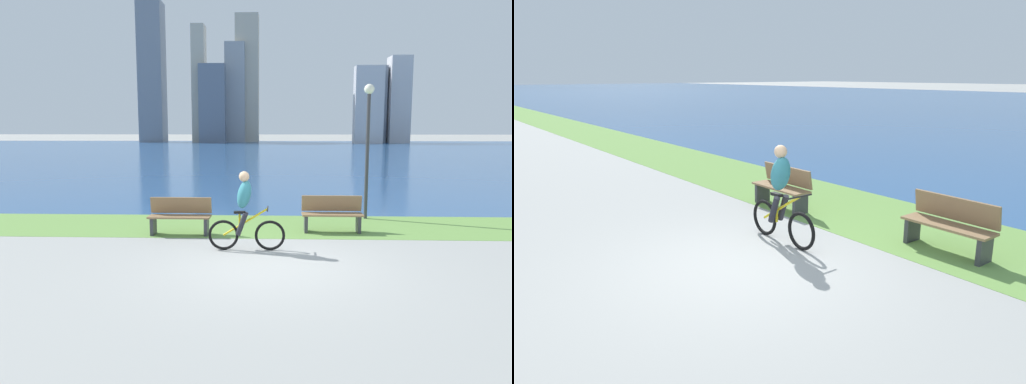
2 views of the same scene
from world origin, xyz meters
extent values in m
plane|color=#9E9E99|center=(0.00, 0.00, 0.00)|extent=(300.00, 300.00, 0.00)
cube|color=#6B9947|center=(0.00, 3.58, 0.00)|extent=(120.00, 2.91, 0.01)
torus|color=black|center=(0.00, 1.10, 0.32)|extent=(0.65, 0.06, 0.65)
torus|color=black|center=(-0.99, 1.10, 0.32)|extent=(0.65, 0.06, 0.65)
cylinder|color=gold|center=(-0.52, 1.10, 0.61)|extent=(0.96, 0.04, 0.61)
cylinder|color=gold|center=(-0.64, 1.10, 0.56)|extent=(0.04, 0.04, 0.47)
cube|color=black|center=(-0.64, 1.10, 0.82)|extent=(0.24, 0.10, 0.05)
cylinder|color=black|center=(-0.05, 1.10, 0.90)|extent=(0.03, 0.52, 0.03)
ellipsoid|color=teal|center=(-0.54, 1.10, 1.20)|extent=(0.40, 0.36, 0.65)
sphere|color=#D8AD84|center=(-0.54, 1.10, 1.58)|extent=(0.22, 0.22, 0.22)
cylinder|color=#26262D|center=(-0.59, 1.20, 0.58)|extent=(0.27, 0.11, 0.49)
cylinder|color=#26262D|center=(-0.59, 1.00, 0.58)|extent=(0.27, 0.11, 0.49)
cube|color=olive|center=(-2.20, 2.46, 0.45)|extent=(1.50, 0.45, 0.04)
cube|color=olive|center=(-2.20, 2.66, 0.70)|extent=(1.50, 0.11, 0.40)
cube|color=#38383D|center=(-1.55, 2.46, 0.23)|extent=(0.08, 0.37, 0.45)
cube|color=#38383D|center=(-2.85, 2.46, 0.23)|extent=(0.08, 0.37, 0.45)
cube|color=olive|center=(1.53, 2.90, 0.45)|extent=(1.50, 0.45, 0.04)
cube|color=olive|center=(1.53, 3.10, 0.70)|extent=(1.50, 0.11, 0.40)
cube|color=#38383D|center=(2.18, 2.90, 0.23)|extent=(0.08, 0.37, 0.45)
cube|color=#38383D|center=(0.88, 2.90, 0.23)|extent=(0.08, 0.37, 0.45)
camera|label=1|loc=(0.09, -8.68, 2.61)|focal=33.16mm
camera|label=2|loc=(5.50, -3.86, 2.82)|focal=33.23mm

